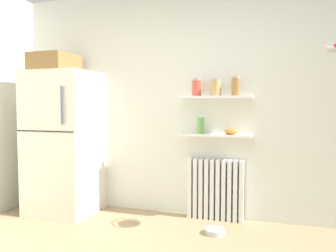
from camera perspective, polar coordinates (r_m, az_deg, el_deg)
back_wall at (r=3.86m, az=4.89°, el=4.05°), size 7.04×0.10×2.60m
refrigerator at (r=4.13m, az=-17.32°, el=-2.04°), size 0.74×0.73×1.87m
radiator at (r=3.80m, az=8.09°, el=-10.66°), size 0.61×0.12×0.67m
wall_shelf_lower at (r=3.67m, az=8.10°, el=-1.55°), size 0.78×0.22×0.02m
wall_shelf_upper at (r=3.65m, az=8.16°, el=4.90°), size 0.78×0.22×0.02m
storage_jar_0 at (r=3.70m, az=4.91°, el=6.54°), size 0.10×0.10×0.19m
storage_jar_1 at (r=3.66m, az=8.17°, el=6.48°), size 0.12×0.12×0.18m
storage_jar_2 at (r=3.63m, az=11.50°, el=6.68°), size 0.09×0.09×0.21m
vase at (r=3.69m, az=5.61°, el=0.08°), size 0.08×0.08×0.18m
shelf_bowl at (r=3.64m, az=10.68°, el=-0.89°), size 0.15×0.15×0.07m
pet_food_bowl at (r=3.48m, az=8.00°, el=-17.38°), size 0.20×0.20×0.05m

